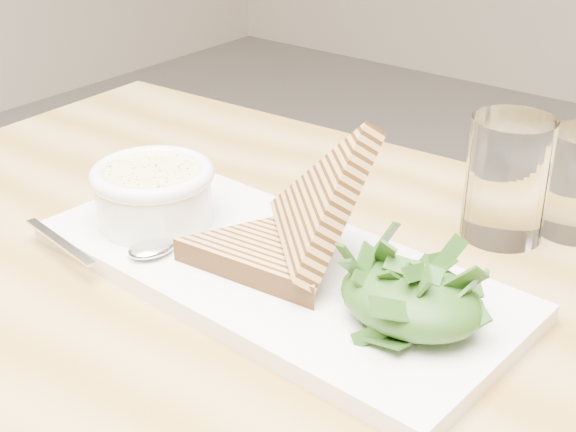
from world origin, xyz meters
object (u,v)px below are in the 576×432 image
Objects in this scene: soup_bowl at (154,202)px; platter at (273,269)px; table_top at (317,367)px; glass_near at (507,179)px.

platter is at bearing 4.76° from soup_bowl.
table_top is at bearing -32.20° from platter.
table_top is 0.10m from platter.
glass_near is at bearing 82.64° from table_top.
table_top is at bearing -97.36° from glass_near.
soup_bowl reaches higher than table_top.
glass_near reaches higher than platter.
soup_bowl is (-0.13, -0.01, 0.03)m from platter.
platter is at bearing 147.80° from table_top.
platter is at bearing -121.76° from glass_near.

